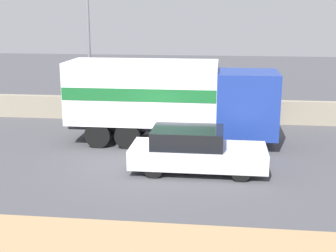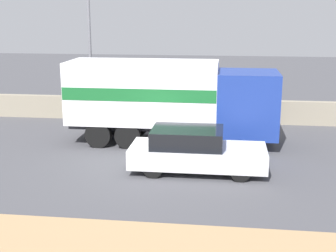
% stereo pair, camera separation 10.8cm
% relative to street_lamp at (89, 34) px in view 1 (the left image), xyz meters
% --- Properties ---
extents(ground_plane, '(80.00, 80.00, 0.00)m').
position_rel_street_lamp_xyz_m(ground_plane, '(4.28, -6.39, -4.12)').
color(ground_plane, '#47474C').
extents(stone_wall_backdrop, '(60.00, 0.35, 1.09)m').
position_rel_street_lamp_xyz_m(stone_wall_backdrop, '(4.28, 0.49, -3.57)').
color(stone_wall_backdrop, gray).
rests_on(stone_wall_backdrop, ground_plane).
extents(street_lamp, '(0.56, 0.28, 7.13)m').
position_rel_street_lamp_xyz_m(street_lamp, '(0.00, 0.00, 0.00)').
color(street_lamp, slate).
rests_on(street_lamp, ground_plane).
extents(box_truck, '(8.14, 2.35, 3.24)m').
position_rel_street_lamp_xyz_m(box_truck, '(4.06, -3.28, -2.24)').
color(box_truck, navy).
rests_on(box_truck, ground_plane).
extents(car_hatchback, '(4.41, 1.79, 1.44)m').
position_rel_street_lamp_xyz_m(car_hatchback, '(5.35, -6.57, -3.40)').
color(car_hatchback, silver).
rests_on(car_hatchback, ground_plane).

